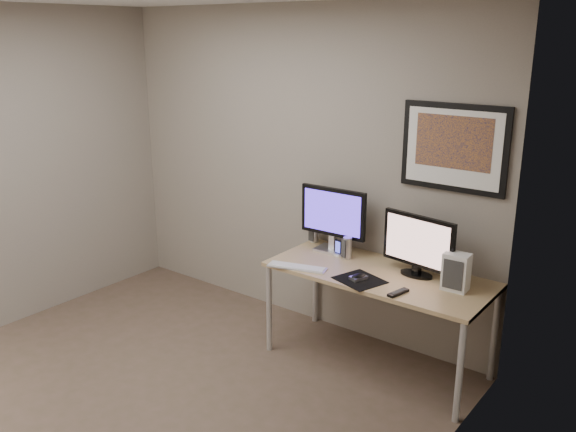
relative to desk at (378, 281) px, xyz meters
The scene contains 14 objects.
floor 1.81m from the desk, 126.53° to the right, with size 3.60×3.60×0.00m, color #4E4131.
room 1.66m from the desk, 137.99° to the right, with size 3.60×3.60×3.60m.
desk is the anchor object (origin of this frame).
framed_art 1.07m from the desk, 43.46° to the left, with size 0.75×0.04×0.60m.
monitor_large 0.64m from the desk, 161.16° to the left, with size 0.56×0.19×0.51m.
monitor_tv 0.40m from the desk, 24.10° to the left, with size 0.56×0.16×0.44m.
speaker_left 0.82m from the desk, 160.04° to the left, with size 0.07×0.07×0.18m, color silver.
speaker_right 0.38m from the desk, 162.12° to the left, with size 0.07×0.07×0.17m, color silver.
phone_dock 0.45m from the desk, 164.64° to the left, with size 0.06×0.06×0.13m, color black.
keyboard 0.59m from the desk, 151.47° to the right, with size 0.44×0.12×0.02m, color silver.
mousepad 0.22m from the desk, 99.98° to the right, with size 0.30×0.27×0.00m, color black.
mouse 0.22m from the desk, 103.58° to the right, with size 0.07×0.12×0.04m, color black.
remote 0.39m from the desk, 41.58° to the right, with size 0.05×0.17×0.02m, color black.
fan_unit 0.58m from the desk, ahead, with size 0.17×0.12×0.25m, color silver.
Camera 1 is at (2.93, -2.26, 2.37)m, focal length 38.00 mm.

